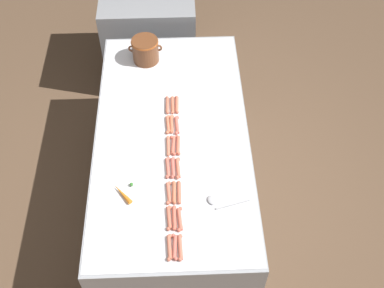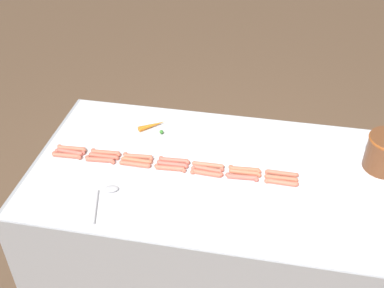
{
  "view_description": "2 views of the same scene",
  "coord_description": "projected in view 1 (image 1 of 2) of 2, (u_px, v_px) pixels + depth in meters",
  "views": [
    {
      "loc": [
        0.06,
        -2.14,
        3.38
      ],
      "look_at": [
        0.14,
        -0.1,
        0.86
      ],
      "focal_mm": 44.86,
      "sensor_mm": 36.0,
      "label": 1
    },
    {
      "loc": [
        1.84,
        0.15,
        2.45
      ],
      "look_at": [
        -0.05,
        -0.21,
        0.97
      ],
      "focal_mm": 44.45,
      "sensor_mm": 36.0,
      "label": 2
    }
  ],
  "objects": [
    {
      "name": "hot_dog_10",
      "position": [
        173.0,
        168.0,
        3.1
      ],
      "size": [
        0.03,
        0.17,
        0.02
      ],
      "color": "#CF6455",
      "rests_on": "griddle_counter"
    },
    {
      "name": "hot_dog_6",
      "position": [
        167.0,
        105.0,
        3.45
      ],
      "size": [
        0.03,
        0.17,
        0.02
      ],
      "color": "#CA6A50",
      "rests_on": "griddle_counter"
    },
    {
      "name": "bean_pot",
      "position": [
        145.0,
        49.0,
        3.69
      ],
      "size": [
        0.26,
        0.21,
        0.19
      ],
      "color": "brown",
      "rests_on": "griddle_counter"
    },
    {
      "name": "carrot",
      "position": [
        123.0,
        193.0,
        2.97
      ],
      "size": [
        0.13,
        0.15,
        0.03
      ],
      "color": "orange",
      "rests_on": "griddle_counter"
    },
    {
      "name": "hot_dog_19",
      "position": [
        177.0,
        125.0,
        3.33
      ],
      "size": [
        0.03,
        0.17,
        0.02
      ],
      "color": "#D46354",
      "rests_on": "griddle_counter"
    },
    {
      "name": "hot_dog_13",
      "position": [
        173.0,
        105.0,
        3.45
      ],
      "size": [
        0.03,
        0.17,
        0.02
      ],
      "color": "#D16B4E",
      "rests_on": "griddle_counter"
    },
    {
      "name": "hot_dog_16",
      "position": [
        179.0,
        192.0,
        2.98
      ],
      "size": [
        0.03,
        0.17,
        0.02
      ],
      "color": "#CC674F",
      "rests_on": "griddle_counter"
    },
    {
      "name": "hot_dog_7",
      "position": [
        175.0,
        247.0,
        2.74
      ],
      "size": [
        0.03,
        0.17,
        0.02
      ],
      "color": "#CE6555",
      "rests_on": "griddle_counter"
    },
    {
      "name": "hot_dog_11",
      "position": [
        173.0,
        145.0,
        3.21
      ],
      "size": [
        0.04,
        0.17,
        0.02
      ],
      "color": "#D26652",
      "rests_on": "griddle_counter"
    },
    {
      "name": "back_cabinet",
      "position": [
        150.0,
        32.0,
        4.62
      ],
      "size": [
        0.84,
        0.84,
        0.93
      ],
      "primitive_type": "cube",
      "color": "gray",
      "rests_on": "ground_plane"
    },
    {
      "name": "hot_dog_5",
      "position": [
        168.0,
        125.0,
        3.33
      ],
      "size": [
        0.03,
        0.17,
        0.02
      ],
      "color": "#D46D4E",
      "rests_on": "griddle_counter"
    },
    {
      "name": "serving_spoon",
      "position": [
        219.0,
        201.0,
        2.94
      ],
      "size": [
        0.27,
        0.11,
        0.02
      ],
      "color": "#B7B7BC",
      "rests_on": "griddle_counter"
    },
    {
      "name": "hot_dog_9",
      "position": [
        174.0,
        192.0,
        2.98
      ],
      "size": [
        0.03,
        0.17,
        0.02
      ],
      "color": "#CA6D4C",
      "rests_on": "griddle_counter"
    },
    {
      "name": "hot_dog_20",
      "position": [
        177.0,
        105.0,
        3.45
      ],
      "size": [
        0.03,
        0.17,
        0.02
      ],
      "color": "#D66A51",
      "rests_on": "griddle_counter"
    },
    {
      "name": "hot_dog_17",
      "position": [
        178.0,
        168.0,
        3.09
      ],
      "size": [
        0.03,
        0.17,
        0.02
      ],
      "color": "#D26951",
      "rests_on": "griddle_counter"
    },
    {
      "name": "hot_dog_3",
      "position": [
        168.0,
        168.0,
        3.1
      ],
      "size": [
        0.03,
        0.17,
        0.02
      ],
      "color": "#CE6754",
      "rests_on": "griddle_counter"
    },
    {
      "name": "hot_dog_1",
      "position": [
        169.0,
        218.0,
        2.86
      ],
      "size": [
        0.03,
        0.17,
        0.02
      ],
      "color": "#CF684E",
      "rests_on": "griddle_counter"
    },
    {
      "name": "hot_dog_4",
      "position": [
        168.0,
        146.0,
        3.21
      ],
      "size": [
        0.03,
        0.17,
        0.02
      ],
      "color": "#CE7256",
      "rests_on": "griddle_counter"
    },
    {
      "name": "hot_dog_2",
      "position": [
        169.0,
        193.0,
        2.98
      ],
      "size": [
        0.04,
        0.17,
        0.02
      ],
      "color": "#D36B52",
      "rests_on": "griddle_counter"
    },
    {
      "name": "ground_plane",
      "position": [
        175.0,
        200.0,
        3.97
      ],
      "size": [
        20.0,
        20.0,
        0.0
      ],
      "primitive_type": "plane",
      "color": "brown"
    },
    {
      "name": "hot_dog_14",
      "position": [
        180.0,
        248.0,
        2.74
      ],
      "size": [
        0.03,
        0.17,
        0.02
      ],
      "color": "#CA6750",
      "rests_on": "griddle_counter"
    },
    {
      "name": "hot_dog_8",
      "position": [
        174.0,
        218.0,
        2.86
      ],
      "size": [
        0.03,
        0.17,
        0.02
      ],
      "color": "#D1644F",
      "rests_on": "griddle_counter"
    },
    {
      "name": "griddle_counter",
      "position": [
        174.0,
        169.0,
        3.63
      ],
      "size": [
        1.06,
        2.07,
        0.86
      ],
      "color": "#9EA0A5",
      "rests_on": "ground_plane"
    },
    {
      "name": "hot_dog_12",
      "position": [
        172.0,
        124.0,
        3.33
      ],
      "size": [
        0.03,
        0.17,
        0.02
      ],
      "color": "#D16E4D",
      "rests_on": "griddle_counter"
    },
    {
      "name": "hot_dog_15",
      "position": [
        180.0,
        219.0,
        2.86
      ],
      "size": [
        0.04,
        0.17,
        0.02
      ],
      "color": "#D2644F",
      "rests_on": "griddle_counter"
    },
    {
      "name": "hot_dog_18",
      "position": [
        178.0,
        145.0,
        3.22
      ],
      "size": [
        0.03,
        0.17,
        0.02
      ],
      "color": "#D5664E",
      "rests_on": "griddle_counter"
    },
    {
      "name": "hot_dog_0",
      "position": [
        169.0,
        247.0,
        2.74
      ],
      "size": [
        0.03,
        0.17,
        0.02
      ],
      "color": "#CE6D53",
      "rests_on": "griddle_counter"
    }
  ]
}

